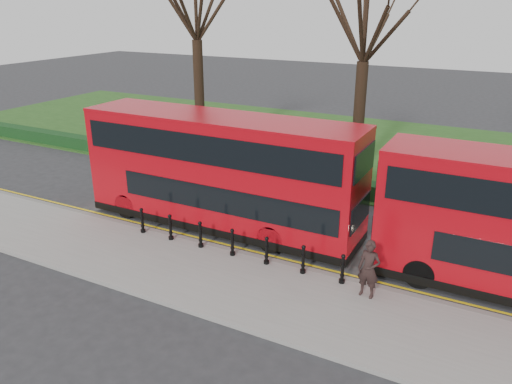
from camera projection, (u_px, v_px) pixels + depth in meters
The scene contains 12 objects.
ground at pixel (231, 239), 19.88m from camera, with size 120.00×120.00×0.00m, color #28282B.
pavement at pixel (187, 271), 17.37m from camera, with size 60.00×4.00×0.15m, color gray.
kerb at pixel (217, 248), 19.02m from camera, with size 60.00×0.25×0.16m, color slate.
grass_verge at pixel (348, 147), 32.28m from camera, with size 60.00×18.00×0.06m, color #234918.
hedge at pixel (298, 179), 25.36m from camera, with size 60.00×0.90×0.80m, color black.
yellow_line_outer at pixel (222, 246), 19.30m from camera, with size 60.00×0.10×0.01m, color yellow.
yellow_line_inner at pixel (224, 244), 19.46m from camera, with size 60.00×0.10×0.01m, color yellow.
tree_left at pixel (195, 0), 28.42m from camera, with size 7.87×7.87×12.29m.
tree_mid at pixel (366, 21), 24.43m from camera, with size 7.02×7.02×10.98m.
bollard_row at pixel (232, 243), 18.15m from camera, with size 8.51×0.15×1.00m.
bus_lead at pixel (220, 173), 20.26m from camera, with size 11.76×2.70×4.68m.
pedestrian at pixel (369, 269), 15.45m from camera, with size 0.70×0.46×1.91m, color black.
Camera 1 is at (9.19, -15.38, 8.86)m, focal length 35.00 mm.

